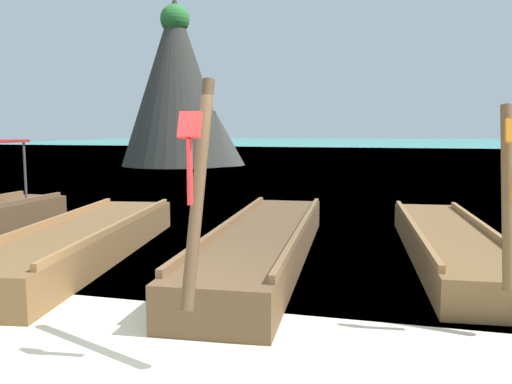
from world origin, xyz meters
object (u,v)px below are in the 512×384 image
at_px(karst_rock, 179,86).
at_px(longtail_boat_orange_ribbon, 449,244).
at_px(longtail_boat_red_ribbon, 264,244).
at_px(longtail_boat_yellow_ribbon, 83,242).

bearing_deg(karst_rock, longtail_boat_orange_ribbon, -56.90).
relative_size(longtail_boat_red_ribbon, longtail_boat_orange_ribbon, 1.16).
relative_size(longtail_boat_yellow_ribbon, longtail_boat_red_ribbon, 0.89).
relative_size(longtail_boat_yellow_ribbon, longtail_boat_orange_ribbon, 1.03).
bearing_deg(longtail_boat_orange_ribbon, karst_rock, 123.10).
height_order(longtail_boat_yellow_ribbon, karst_rock, karst_rock).
xyz_separation_m(longtail_boat_red_ribbon, karst_rock, (-10.55, 21.60, 4.43)).
xyz_separation_m(longtail_boat_yellow_ribbon, longtail_boat_orange_ribbon, (5.91, 1.52, -0.02)).
height_order(longtail_boat_orange_ribbon, karst_rock, karst_rock).
distance_m(longtail_boat_red_ribbon, karst_rock, 24.44).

